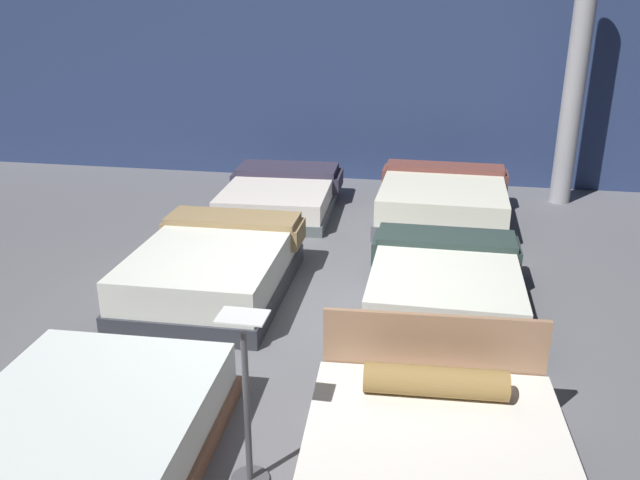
{
  "coord_description": "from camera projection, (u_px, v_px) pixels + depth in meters",
  "views": [
    {
      "loc": [
        1.02,
        -5.39,
        2.83
      ],
      "look_at": [
        -0.12,
        0.75,
        0.47
      ],
      "focal_mm": 36.45,
      "sensor_mm": 36.0,
      "label": 1
    }
  ],
  "objects": [
    {
      "name": "price_sign",
      "position": [
        247.0,
        420.0,
        3.88
      ],
      "size": [
        0.28,
        0.24,
        1.15
      ],
      "color": "#3F3F44",
      "rests_on": "ground_plane"
    },
    {
      "name": "bed_3",
      "position": [
        444.0,
        285.0,
        6.21
      ],
      "size": [
        1.49,
        1.93,
        0.52
      ],
      "rotation": [
        0.0,
        0.0,
        0.0
      ],
      "color": "black",
      "rests_on": "ground_plane"
    },
    {
      "name": "ground_plane",
      "position": [
        318.0,
        316.0,
        6.14
      ],
      "size": [
        18.0,
        18.0,
        0.02
      ],
      "primitive_type": "cube",
      "color": "#5B5B60"
    },
    {
      "name": "bed_5",
      "position": [
        442.0,
        201.0,
        8.63
      ],
      "size": [
        1.74,
        2.0,
        0.59
      ],
      "rotation": [
        0.0,
        0.0,
        -0.02
      ],
      "color": "#555460",
      "rests_on": "ground_plane"
    },
    {
      "name": "bed_4",
      "position": [
        281.0,
        195.0,
        9.1
      ],
      "size": [
        1.62,
        2.11,
        0.48
      ],
      "rotation": [
        0.0,
        0.0,
        0.05
      ],
      "color": "#525B5C",
      "rests_on": "ground_plane"
    },
    {
      "name": "bed_2",
      "position": [
        214.0,
        268.0,
        6.52
      ],
      "size": [
        1.53,
        2.12,
        0.58
      ],
      "rotation": [
        0.0,
        0.0,
        0.02
      ],
      "color": "#2F3139",
      "rests_on": "ground_plane"
    },
    {
      "name": "bed_0",
      "position": [
        81.0,
        442.0,
        4.05
      ],
      "size": [
        1.59,
        2.04,
        0.44
      ],
      "rotation": [
        0.0,
        0.0,
        0.04
      ],
      "color": "brown",
      "rests_on": "ground_plane"
    },
    {
      "name": "support_pillar",
      "position": [
        575.0,
        80.0,
        8.91
      ],
      "size": [
        0.29,
        0.29,
        3.5
      ],
      "primitive_type": "cylinder",
      "color": "#99999E",
      "rests_on": "ground_plane"
    },
    {
      "name": "showroom_back_wall",
      "position": [
        377.0,
        70.0,
        10.07
      ],
      "size": [
        18.0,
        0.06,
        3.5
      ],
      "primitive_type": "cube",
      "color": "navy",
      "rests_on": "ground_plane"
    }
  ]
}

